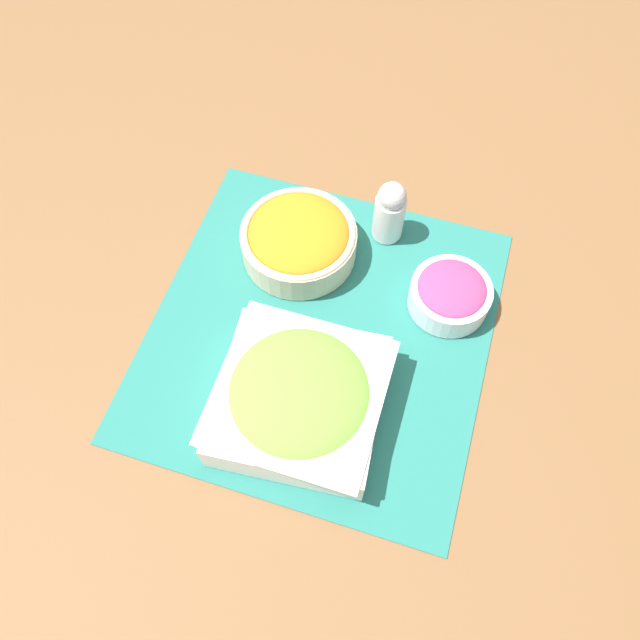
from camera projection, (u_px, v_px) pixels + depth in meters
name	position (u px, v px, depth m)	size (l,w,h in m)	color
ground_plane	(320.00, 332.00, 0.86)	(3.00, 3.00, 0.00)	brown
placemat	(320.00, 331.00, 0.86)	(0.48, 0.46, 0.00)	#236B60
lettuce_bowl	(300.00, 397.00, 0.77)	(0.21, 0.21, 0.07)	white
onion_bowl	(450.00, 293.00, 0.86)	(0.11, 0.11, 0.05)	silver
carrot_bowl	(299.00, 239.00, 0.89)	(0.17, 0.17, 0.06)	beige
pepper_shaker	(390.00, 211.00, 0.89)	(0.05, 0.05, 0.10)	silver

